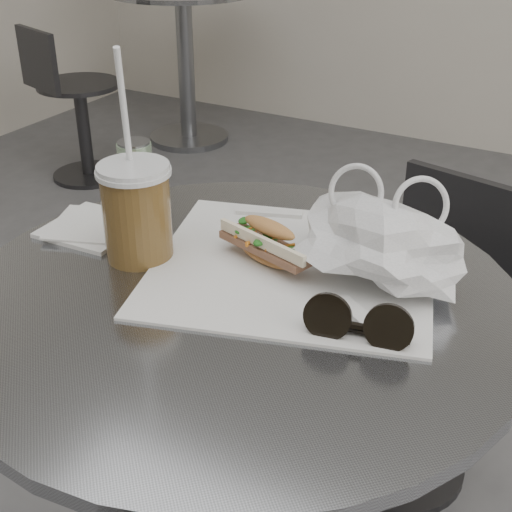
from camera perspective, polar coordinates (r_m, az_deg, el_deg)
The scene contains 11 objects.
cafe_table at distance 1.12m, azimuth -1.30°, elevation -14.93°, with size 0.76×0.76×0.74m.
bg_table at distance 3.61m, azimuth -5.68°, elevation 16.19°, with size 0.70×0.70×0.74m.
chair_far at distance 1.61m, azimuth 12.69°, elevation -7.56°, with size 0.36×0.39×0.68m.
bg_chair at distance 3.24m, azimuth -14.35°, elevation 11.00°, with size 0.37×0.39×0.67m.
sandwich_paper at distance 1.01m, azimuth 2.97°, elevation -0.76°, with size 0.39×0.37×0.00m, color white.
banh_mi at distance 1.00m, azimuth 0.95°, elevation 1.04°, with size 0.20×0.12×0.06m.
iced_coffee at distance 1.02m, azimuth -9.53°, elevation 3.64°, with size 0.11×0.11×0.30m.
sunglasses at distance 0.85m, azimuth 8.16°, elevation -5.49°, with size 0.13×0.05×0.06m.
plastic_bag at distance 0.97m, azimuth 9.78°, elevation 0.93°, with size 0.22×0.17×0.11m, color white, non-canonical shape.
napkin_stack at distance 1.14m, azimuth -12.91°, elevation 2.33°, with size 0.16×0.16×0.01m.
drink_can at distance 1.20m, azimuth -9.57°, elevation 6.57°, with size 0.06×0.06×0.11m.
Camera 1 is at (0.42, -0.50, 1.24)m, focal length 50.00 mm.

